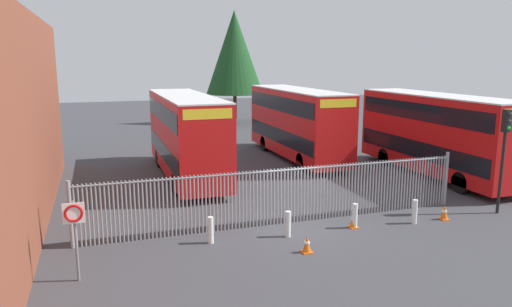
{
  "coord_description": "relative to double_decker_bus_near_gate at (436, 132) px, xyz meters",
  "views": [
    {
      "loc": [
        -6.82,
        -16.32,
        6.29
      ],
      "look_at": [
        0.0,
        4.0,
        2.0
      ],
      "focal_mm": 33.33,
      "sensor_mm": 36.0,
      "label": 1
    }
  ],
  "objects": [
    {
      "name": "bollard_far_right",
      "position": [
        -5.85,
        -6.21,
        -1.95
      ],
      "size": [
        0.2,
        0.2,
        0.95
      ],
      "primitive_type": "cylinder",
      "color": "silver",
      "rests_on": "ground"
    },
    {
      "name": "tree_tall_back",
      "position": [
        -4.3,
        24.28,
        4.44
      ],
      "size": [
        5.58,
        5.58,
        10.86
      ],
      "color": "#4C3823",
      "rests_on": "ground"
    },
    {
      "name": "traffic_cone_near_kerb",
      "position": [
        -8.33,
        -5.88,
        -2.13
      ],
      "size": [
        0.34,
        0.34,
        0.59
      ],
      "color": "orange",
      "rests_on": "ground"
    },
    {
      "name": "bollard_near_left",
      "position": [
        -13.81,
        -5.66,
        -1.95
      ],
      "size": [
        0.2,
        0.2,
        0.95
      ],
      "primitive_type": "cylinder",
      "color": "silver",
      "rests_on": "ground"
    },
    {
      "name": "double_decker_bus_behind_fence_left",
      "position": [
        -5.3,
        6.62,
        0.0
      ],
      "size": [
        2.54,
        10.81,
        4.42
      ],
      "color": "red",
      "rests_on": "ground"
    },
    {
      "name": "double_decker_bus_near_gate",
      "position": [
        0.0,
        0.0,
        0.0
      ],
      "size": [
        2.54,
        10.81,
        4.42
      ],
      "color": "red",
      "rests_on": "ground"
    },
    {
      "name": "bollard_center_front",
      "position": [
        -11.04,
        -5.95,
        -1.95
      ],
      "size": [
        0.2,
        0.2,
        0.95
      ],
      "primitive_type": "cylinder",
      "color": "silver",
      "rests_on": "ground"
    },
    {
      "name": "traffic_cone_mid_forecourt",
      "position": [
        -4.43,
        -6.2,
        -2.13
      ],
      "size": [
        0.34,
        0.34,
        0.59
      ],
      "color": "orange",
      "rests_on": "ground"
    },
    {
      "name": "traffic_light_kerbside",
      "position": [
        -1.78,
        -6.25,
        0.56
      ],
      "size": [
        0.28,
        0.33,
        4.3
      ],
      "color": "black",
      "rests_on": "ground"
    },
    {
      "name": "traffic_cone_by_gate",
      "position": [
        -10.99,
        -7.47,
        -2.13
      ],
      "size": [
        0.34,
        0.34,
        0.59
      ],
      "color": "orange",
      "rests_on": "ground"
    },
    {
      "name": "double_decker_bus_behind_fence_right",
      "position": [
        -12.86,
        3.99,
        0.0
      ],
      "size": [
        2.54,
        10.81,
        4.42
      ],
      "color": "red",
      "rests_on": "ground"
    },
    {
      "name": "palisade_fence",
      "position": [
        -10.71,
        -4.59,
        -1.24
      ],
      "size": [
        15.38,
        0.14,
        2.35
      ],
      "color": "gray",
      "rests_on": "ground"
    },
    {
      "name": "bollard_near_right",
      "position": [
        -8.3,
        -5.91,
        -1.95
      ],
      "size": [
        0.2,
        0.2,
        0.95
      ],
      "primitive_type": "cylinder",
      "color": "silver",
      "rests_on": "ground"
    },
    {
      "name": "speed_limit_sign_post",
      "position": [
        -18.07,
        -7.26,
        -0.65
      ],
      "size": [
        0.6,
        0.14,
        2.4
      ],
      "color": "slate",
      "rests_on": "ground"
    },
    {
      "name": "ground_plane",
      "position": [
        -10.45,
        3.41,
        -2.42
      ],
      "size": [
        100.0,
        100.0,
        0.0
      ],
      "primitive_type": "plane",
      "color": "#3D3D42"
    }
  ]
}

